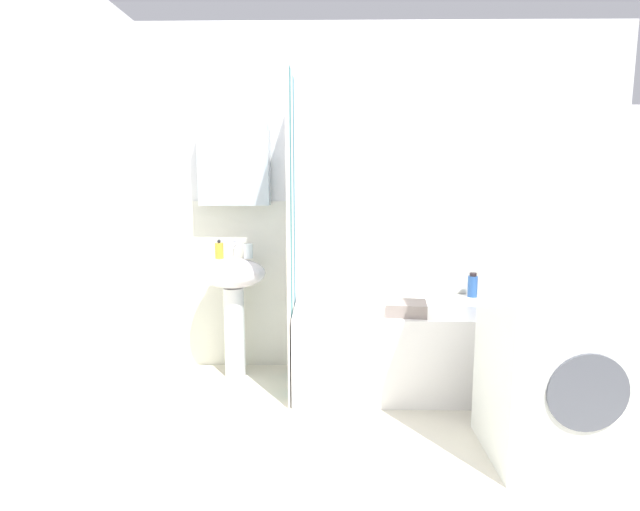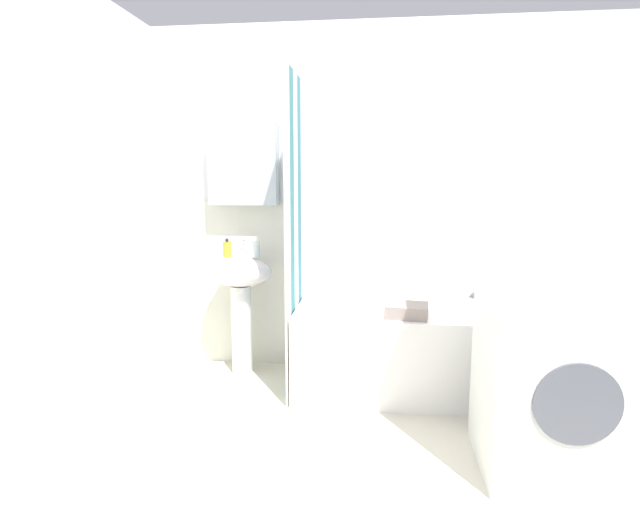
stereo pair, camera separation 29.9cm
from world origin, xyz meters
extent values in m
cube|color=beige|center=(0.00, 0.00, -0.02)|extent=(4.80, 5.60, 0.04)
cube|color=white|center=(0.00, 1.27, 1.20)|extent=(3.60, 0.05, 2.40)
cube|color=silver|center=(0.00, 1.24, 0.60)|extent=(3.60, 0.02, 1.20)
cube|color=silver|center=(-0.89, 1.18, 1.46)|extent=(0.48, 0.12, 0.56)
cube|color=white|center=(-1.57, 0.34, 1.20)|extent=(0.05, 1.81, 2.40)
cube|color=silver|center=(-1.54, 0.34, 0.60)|extent=(0.02, 1.81, 1.20)
cylinder|color=white|center=(-0.89, 1.03, 0.31)|extent=(0.14, 0.14, 0.63)
ellipsoid|color=white|center=(-0.89, 1.03, 0.73)|extent=(0.44, 0.34, 0.20)
cylinder|color=silver|center=(-0.89, 1.13, 0.85)|extent=(0.03, 0.03, 0.05)
cylinder|color=silver|center=(-0.89, 1.08, 0.91)|extent=(0.02, 0.10, 0.02)
sphere|color=silver|center=(-0.89, 1.13, 0.94)|extent=(0.03, 0.03, 0.03)
cylinder|color=gold|center=(-0.98, 1.04, 0.88)|extent=(0.06, 0.06, 0.10)
sphere|color=#212329|center=(-0.98, 1.04, 0.94)|extent=(0.02, 0.02, 0.02)
cylinder|color=white|center=(-0.79, 1.05, 0.87)|extent=(0.06, 0.06, 0.10)
cube|color=white|center=(0.33, 0.87, 0.27)|extent=(1.60, 0.70, 0.54)
cube|color=white|center=(-0.48, 0.59, 1.00)|extent=(0.01, 0.14, 2.00)
cube|color=#347278|center=(-0.48, 0.73, 1.00)|extent=(0.01, 0.14, 2.00)
cube|color=white|center=(-0.48, 0.87, 1.00)|extent=(0.01, 0.14, 2.00)
cube|color=#356D80|center=(-0.48, 1.01, 1.00)|extent=(0.01, 0.14, 2.00)
cube|color=white|center=(-0.48, 1.15, 1.00)|extent=(0.01, 0.14, 2.00)
cylinder|color=white|center=(1.03, 1.16, 0.63)|extent=(0.06, 0.06, 0.17)
cylinder|color=#211F2D|center=(1.03, 1.16, 0.72)|extent=(0.04, 0.04, 0.02)
cylinder|color=gold|center=(0.93, 1.15, 0.62)|extent=(0.06, 0.06, 0.16)
cylinder|color=#292229|center=(0.93, 1.15, 0.71)|extent=(0.04, 0.04, 0.02)
cylinder|color=#31262A|center=(0.84, 1.14, 0.62)|extent=(0.05, 0.05, 0.16)
cylinder|color=#26232E|center=(0.84, 1.14, 0.71)|extent=(0.03, 0.03, 0.02)
cylinder|color=#29549A|center=(0.76, 1.14, 0.61)|extent=(0.07, 0.07, 0.15)
cylinder|color=black|center=(0.76, 1.14, 0.70)|extent=(0.05, 0.05, 0.02)
cube|color=gray|center=(0.22, 0.68, 0.58)|extent=(0.27, 0.24, 0.08)
cube|color=white|center=(0.86, 0.05, 0.41)|extent=(0.64, 0.56, 0.82)
cube|color=white|center=(0.86, 0.05, 1.23)|extent=(0.64, 0.56, 0.82)
cylinder|color=#545862|center=(0.86, -0.24, 0.45)|extent=(0.35, 0.01, 0.35)
camera|label=1|loc=(-0.25, -2.29, 1.36)|focal=28.21mm
camera|label=2|loc=(0.05, -2.27, 1.36)|focal=28.21mm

